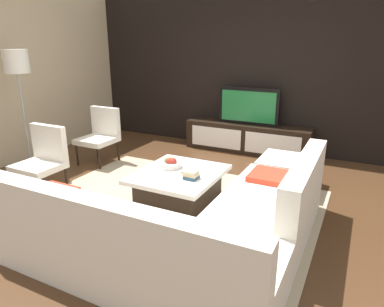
{
  "coord_description": "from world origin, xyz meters",
  "views": [
    {
      "loc": [
        1.78,
        -3.28,
        1.87
      ],
      "look_at": [
        -0.11,
        0.48,
        0.5
      ],
      "focal_mm": 32.46,
      "sensor_mm": 36.0,
      "label": 1
    }
  ],
  "objects_px": {
    "sectional_couch": "(189,229)",
    "floor_lamp": "(17,69)",
    "television": "(248,106)",
    "coffee_table": "(179,186)",
    "ottoman": "(287,173)",
    "fruit_bowl": "(170,163)",
    "accent_chair_near": "(43,156)",
    "book_stack": "(191,175)",
    "accent_chair_far": "(101,132)",
    "media_console": "(247,138)"
  },
  "relations": [
    {
      "from": "television",
      "to": "coffee_table",
      "type": "relative_size",
      "value": 0.98
    },
    {
      "from": "coffee_table",
      "to": "floor_lamp",
      "type": "distance_m",
      "value": 2.84
    },
    {
      "from": "coffee_table",
      "to": "ottoman",
      "type": "distance_m",
      "value": 1.48
    },
    {
      "from": "floor_lamp",
      "to": "fruit_bowl",
      "type": "distance_m",
      "value": 2.59
    },
    {
      "from": "coffee_table",
      "to": "accent_chair_far",
      "type": "height_order",
      "value": "accent_chair_far"
    },
    {
      "from": "book_stack",
      "to": "television",
      "type": "bearing_deg",
      "value": 92.87
    },
    {
      "from": "fruit_bowl",
      "to": "book_stack",
      "type": "relative_size",
      "value": 1.63
    },
    {
      "from": "sectional_couch",
      "to": "floor_lamp",
      "type": "xyz_separation_m",
      "value": [
        -3.16,
        0.91,
        1.22
      ]
    },
    {
      "from": "coffee_table",
      "to": "fruit_bowl",
      "type": "bearing_deg",
      "value": 151.33
    },
    {
      "from": "television",
      "to": "book_stack",
      "type": "bearing_deg",
      "value": -87.13
    },
    {
      "from": "television",
      "to": "fruit_bowl",
      "type": "xyz_separation_m",
      "value": [
        -0.28,
        -2.2,
        -0.38
      ]
    },
    {
      "from": "fruit_bowl",
      "to": "ottoman",
      "type": "bearing_deg",
      "value": 36.76
    },
    {
      "from": "accent_chair_near",
      "to": "sectional_couch",
      "type": "bearing_deg",
      "value": -12.71
    },
    {
      "from": "media_console",
      "to": "sectional_couch",
      "type": "relative_size",
      "value": 0.87
    },
    {
      "from": "ottoman",
      "to": "media_console",
      "type": "bearing_deg",
      "value": 127.34
    },
    {
      "from": "television",
      "to": "accent_chair_near",
      "type": "relative_size",
      "value": 1.21
    },
    {
      "from": "coffee_table",
      "to": "floor_lamp",
      "type": "bearing_deg",
      "value": -178.79
    },
    {
      "from": "ottoman",
      "to": "fruit_bowl",
      "type": "height_order",
      "value": "fruit_bowl"
    },
    {
      "from": "media_console",
      "to": "accent_chair_near",
      "type": "bearing_deg",
      "value": -121.81
    },
    {
      "from": "book_stack",
      "to": "coffee_table",
      "type": "bearing_deg",
      "value": 151.55
    },
    {
      "from": "fruit_bowl",
      "to": "sectional_couch",
      "type": "bearing_deg",
      "value": -52.58
    },
    {
      "from": "floor_lamp",
      "to": "ottoman",
      "type": "bearing_deg",
      "value": 16.73
    },
    {
      "from": "ottoman",
      "to": "sectional_couch",
      "type": "bearing_deg",
      "value": -102.26
    },
    {
      "from": "sectional_couch",
      "to": "accent_chair_far",
      "type": "distance_m",
      "value": 3.01
    },
    {
      "from": "accent_chair_far",
      "to": "book_stack",
      "type": "relative_size",
      "value": 5.05
    },
    {
      "from": "ottoman",
      "to": "television",
      "type": "bearing_deg",
      "value": 127.33
    },
    {
      "from": "fruit_bowl",
      "to": "accent_chair_near",
      "type": "bearing_deg",
      "value": -157.02
    },
    {
      "from": "coffee_table",
      "to": "floor_lamp",
      "type": "height_order",
      "value": "floor_lamp"
    },
    {
      "from": "coffee_table",
      "to": "accent_chair_far",
      "type": "distance_m",
      "value": 2.0
    },
    {
      "from": "accent_chair_near",
      "to": "book_stack",
      "type": "xyz_separation_m",
      "value": [
        1.87,
        0.41,
        -0.06
      ]
    },
    {
      "from": "coffee_table",
      "to": "sectional_couch",
      "type": "bearing_deg",
      "value": -56.63
    },
    {
      "from": "sectional_couch",
      "to": "fruit_bowl",
      "type": "bearing_deg",
      "value": 127.42
    },
    {
      "from": "television",
      "to": "floor_lamp",
      "type": "relative_size",
      "value": 0.59
    },
    {
      "from": "television",
      "to": "ottoman",
      "type": "bearing_deg",
      "value": -52.67
    },
    {
      "from": "television",
      "to": "accent_chair_far",
      "type": "distance_m",
      "value": 2.49
    },
    {
      "from": "television",
      "to": "accent_chair_near",
      "type": "height_order",
      "value": "television"
    },
    {
      "from": "media_console",
      "to": "fruit_bowl",
      "type": "bearing_deg",
      "value": -97.17
    },
    {
      "from": "accent_chair_near",
      "to": "book_stack",
      "type": "distance_m",
      "value": 1.92
    },
    {
      "from": "ottoman",
      "to": "book_stack",
      "type": "height_order",
      "value": "book_stack"
    },
    {
      "from": "sectional_couch",
      "to": "accent_chair_far",
      "type": "xyz_separation_m",
      "value": [
        -2.47,
        1.72,
        0.2
      ]
    },
    {
      "from": "sectional_couch",
      "to": "media_console",
      "type": "bearing_deg",
      "value": 99.33
    },
    {
      "from": "accent_chair_far",
      "to": "book_stack",
      "type": "xyz_separation_m",
      "value": [
        2.05,
        -0.87,
        -0.06
      ]
    },
    {
      "from": "accent_chair_near",
      "to": "ottoman",
      "type": "distance_m",
      "value": 3.15
    },
    {
      "from": "television",
      "to": "sectional_couch",
      "type": "relative_size",
      "value": 0.42
    },
    {
      "from": "sectional_couch",
      "to": "book_stack",
      "type": "distance_m",
      "value": 0.95
    },
    {
      "from": "television",
      "to": "accent_chair_far",
      "type": "relative_size",
      "value": 1.21
    },
    {
      "from": "accent_chair_far",
      "to": "floor_lamp",
      "type": "bearing_deg",
      "value": -135.75
    },
    {
      "from": "coffee_table",
      "to": "book_stack",
      "type": "distance_m",
      "value": 0.34
    },
    {
      "from": "television",
      "to": "coffee_table",
      "type": "height_order",
      "value": "television"
    },
    {
      "from": "sectional_couch",
      "to": "accent_chair_far",
      "type": "relative_size",
      "value": 2.89
    }
  ]
}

